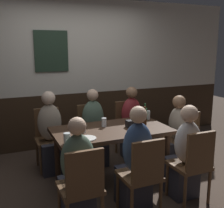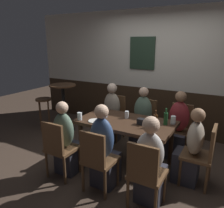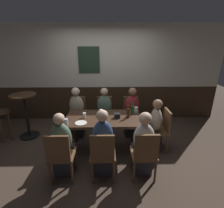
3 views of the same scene
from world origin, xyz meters
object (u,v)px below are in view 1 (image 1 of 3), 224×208
Objects in this scene: chair_mid_near at (143,173)px; pint_glass_pale at (83,129)px; condiment_caddy at (130,124)px; chair_left_far at (49,135)px; beer_bottle_brown at (145,118)px; person_mid_far at (94,133)px; tumbler_short at (104,123)px; person_mid_near at (135,167)px; chair_right_near at (193,162)px; dining_table at (111,136)px; chair_mid_far at (91,129)px; chair_left_near at (82,185)px; person_head_east at (174,139)px; plate_white_large at (87,138)px; beer_bottle_green at (145,114)px; person_left_near at (77,180)px; person_right_far at (132,128)px; chair_head_east at (184,135)px; person_right_near at (184,158)px; person_left_far at (51,138)px; pint_glass_amber at (148,116)px; tumbler_water at (67,139)px.

pint_glass_pale is at bearing 114.42° from chair_mid_near.
condiment_caddy is (0.26, 0.80, 0.29)m from chair_mid_near.
beer_bottle_brown reaches higher than chair_left_far.
person_mid_far is 9.83× the size of tumbler_short.
chair_right_near is at bearing -13.82° from person_mid_near.
dining_table is 0.84m from chair_mid_far.
pint_glass_pale is at bearing 71.37° from chair_left_near.
person_head_east reaches higher than chair_mid_near.
chair_mid_near is 0.95m from pint_glass_pale.
plate_white_large is (0.24, 0.58, 0.25)m from chair_left_near.
chair_mid_near reaches higher than condiment_caddy.
person_mid_near is at bearing -125.53° from beer_bottle_green.
person_mid_far is at bearing 146.38° from person_head_east.
person_mid_near reaches higher than person_left_near.
beer_bottle_brown is (-0.18, -0.68, 0.36)m from person_right_far.
tumbler_short is at bearing 52.46° from person_left_near.
chair_right_near is (0.66, -0.82, -0.15)m from dining_table.
person_right_near is (-0.51, -0.66, -0.02)m from chair_head_east.
beer_bottle_green is (1.24, -0.67, 0.34)m from chair_left_far.
chair_left_far reaches higher than condiment_caddy.
person_left_near is 4.45× the size of beer_bottle_green.
pint_glass_pale is 0.97m from beer_bottle_green.
beer_bottle_brown is at bearing -54.83° from person_mid_far.
dining_table is at bearing 45.28° from person_left_near.
beer_bottle_green is 1.07m from plate_white_large.
chair_left_near is at bearing -131.39° from person_right_far.
person_mid_near is at bearing -150.23° from chair_head_east.
chair_left_far is at bearing 108.78° from pint_glass_pale.
chair_right_near reaches higher than condiment_caddy.
person_left_far is 5.40× the size of plate_white_large.
tumbler_short is 0.54× the size of plate_white_large.
chair_left_far is 1.00× the size of chair_left_near.
person_right_near reaches higher than chair_right_near.
beer_bottle_brown is (1.13, -0.84, 0.34)m from chair_left_far.
chair_mid_near is 1.19m from beer_bottle_green.
person_right_near is 0.95m from pint_glass_amber.
person_left_near reaches higher than pint_glass_amber.
condiment_caddy is (-0.90, -0.02, 0.29)m from chair_head_east.
tumbler_short is at bearing 173.09° from person_head_east.
chair_mid_near reaches higher than tumbler_short.
chair_head_east is at bearing 0.00° from dining_table.
tumbler_water is at bearing -120.05° from chair_mid_far.
person_mid_near is 9.83× the size of tumbler_water.
plate_white_large is (-1.07, 0.58, 0.25)m from chair_right_near.
dining_table is 6.90× the size of plate_white_large.
person_right_near is (0.00, 0.16, -0.02)m from chair_right_near.
chair_head_east is 0.94m from condiment_caddy.
person_right_far is 1.00× the size of person_mid_far.
chair_mid_far is at bearing 90.00° from person_mid_far.
person_right_far is 9.82× the size of tumbler_short.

